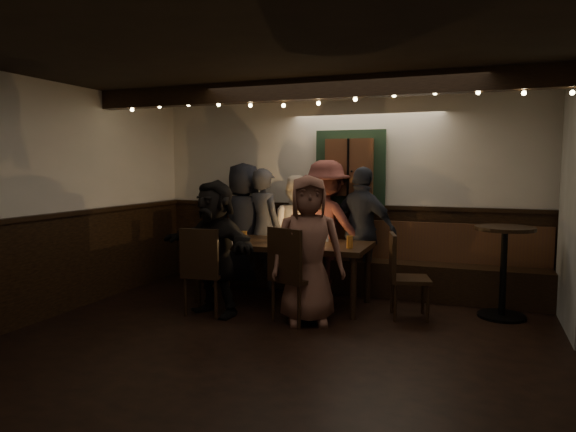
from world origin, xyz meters
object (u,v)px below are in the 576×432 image
at_px(high_top, 504,260).
at_px(person_f, 215,248).
at_px(dining_table, 282,247).
at_px(person_c, 295,232).
at_px(person_a, 244,224).
at_px(person_d, 326,226).
at_px(chair_near_left, 203,266).
at_px(person_b, 264,228).
at_px(chair_near_right, 292,270).
at_px(chair_end, 402,271).
at_px(person_g, 308,250).
at_px(person_e, 363,231).

bearing_deg(high_top, person_f, -161.82).
xyz_separation_m(dining_table, person_c, (-0.11, 0.78, 0.09)).
bearing_deg(person_a, high_top, 170.83).
distance_m(dining_table, person_d, 0.83).
relative_size(chair_near_left, person_b, 0.60).
distance_m(chair_near_right, chair_end, 1.23).
height_order(person_c, person_g, person_g).
relative_size(person_b, person_c, 1.06).
xyz_separation_m(chair_near_right, person_b, (-0.91, 1.40, 0.24)).
distance_m(high_top, person_c, 2.66).
bearing_deg(person_e, person_a, 19.85).
distance_m(dining_table, person_f, 0.89).
xyz_separation_m(person_b, person_e, (1.34, 0.09, 0.01)).
xyz_separation_m(chair_near_right, person_f, (-0.93, 0.03, 0.18)).
xyz_separation_m(chair_near_left, person_g, (1.17, 0.15, 0.23)).
height_order(chair_end, high_top, high_top).
xyz_separation_m(person_a, person_b, (0.36, -0.13, -0.04)).
bearing_deg(person_b, chair_end, -178.53).
height_order(chair_near_right, person_c, person_c).
relative_size(dining_table, chair_near_left, 2.13).
height_order(high_top, person_b, person_b).
bearing_deg(dining_table, person_e, 42.17).
relative_size(person_f, person_g, 0.96).
relative_size(chair_end, person_b, 0.57).
bearing_deg(person_f, person_g, 23.14).
bearing_deg(person_d, chair_near_right, 104.43).
xyz_separation_m(chair_near_left, high_top, (3.13, 1.10, 0.08)).
height_order(chair_end, person_c, person_c).
xyz_separation_m(chair_near_right, chair_end, (1.06, 0.63, -0.05)).
bearing_deg(dining_table, person_c, 97.95).
bearing_deg(chair_near_left, person_g, 7.47).
height_order(person_b, person_d, person_d).
bearing_deg(high_top, chair_near_right, -153.92).
bearing_deg(person_e, person_b, 24.94).
bearing_deg(dining_table, chair_near_right, -61.79).
bearing_deg(chair_end, person_f, -163.26).
relative_size(chair_near_left, person_g, 0.63).
distance_m(high_top, person_g, 2.17).
distance_m(person_b, person_d, 0.86).
height_order(chair_near_right, person_g, person_g).
relative_size(high_top, person_g, 0.64).
height_order(chair_end, person_b, person_b).
bearing_deg(person_g, chair_near_right, -174.41).
bearing_deg(high_top, person_b, 173.02).
bearing_deg(person_d, person_b, 17.56).
bearing_deg(person_c, chair_near_right, 116.89).
relative_size(chair_near_right, person_c, 0.67).
bearing_deg(high_top, person_e, 164.53).
height_order(dining_table, high_top, high_top).
bearing_deg(person_e, high_top, -174.51).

